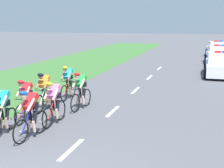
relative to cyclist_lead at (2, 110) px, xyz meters
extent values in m
cube|color=#3D7033|center=(-4.32, 10.69, -0.78)|extent=(7.00, 60.00, 0.01)
cube|color=white|center=(2.49, -0.49, -0.78)|extent=(0.14, 1.60, 0.01)
cube|color=white|center=(2.49, 3.51, -0.78)|extent=(0.14, 1.60, 0.01)
cube|color=white|center=(2.49, 7.51, -0.78)|extent=(0.14, 1.60, 0.01)
cube|color=white|center=(2.49, 11.51, -0.78)|extent=(0.14, 1.60, 0.01)
cube|color=white|center=(2.49, 15.51, -0.78)|extent=(0.14, 1.60, 0.01)
torus|color=black|center=(-0.06, 0.52, -0.42)|extent=(0.12, 0.72, 0.72)
cylinder|color=#99999E|center=(-0.06, 0.52, -0.42)|extent=(0.07, 0.07, 0.06)
cylinder|color=silver|center=(0.00, -0.03, 0.11)|extent=(0.10, 0.55, 0.04)
cylinder|color=silver|center=(-0.02, 0.17, -0.19)|extent=(0.04, 0.04, 0.65)
cube|color=black|center=(-0.02, 0.17, 0.15)|extent=(0.12, 0.23, 0.05)
cube|color=#19B2B7|center=(-0.01, 0.05, 0.35)|extent=(0.34, 0.57, 0.47)
cube|color=black|center=(-0.02, 0.16, 0.19)|extent=(0.30, 0.23, 0.18)
cylinder|color=black|center=(0.08, 0.12, -0.15)|extent=(0.13, 0.23, 0.40)
cylinder|color=tan|center=(0.09, 0.04, -0.41)|extent=(0.11, 0.16, 0.36)
cylinder|color=black|center=(-0.10, 0.10, -0.15)|extent=(0.13, 0.18, 0.40)
cylinder|color=tan|center=(-0.09, 0.02, -0.41)|extent=(0.10, 0.13, 0.36)
cylinder|color=tan|center=(0.18, -0.15, 0.30)|extent=(0.12, 0.41, 0.35)
torus|color=black|center=(0.94, -0.52, -0.42)|extent=(0.11, 0.72, 0.72)
cylinder|color=#99999E|center=(0.94, -0.52, -0.42)|extent=(0.07, 0.07, 0.06)
torus|color=black|center=(1.03, 0.48, -0.42)|extent=(0.11, 0.72, 0.72)
cylinder|color=#99999E|center=(1.03, 0.48, -0.42)|extent=(0.07, 0.07, 0.06)
cylinder|color=#1E1E99|center=(0.98, -0.07, 0.11)|extent=(0.09, 0.55, 0.04)
cylinder|color=#1E1E99|center=(0.97, -0.25, -0.21)|extent=(0.08, 0.48, 0.63)
cylinder|color=#1E1E99|center=(1.00, 0.13, -0.19)|extent=(0.04, 0.04, 0.65)
cylinder|color=black|center=(0.95, -0.42, 0.09)|extent=(0.42, 0.07, 0.03)
cube|color=black|center=(1.00, 0.13, 0.15)|extent=(0.12, 0.23, 0.05)
cube|color=red|center=(0.99, 0.00, 0.35)|extent=(0.33, 0.56, 0.47)
cube|color=black|center=(1.00, 0.12, 0.19)|extent=(0.30, 0.23, 0.18)
cylinder|color=black|center=(1.09, 0.06, -0.15)|extent=(0.13, 0.23, 0.40)
cylinder|color=beige|center=(1.08, -0.02, -0.41)|extent=(0.10, 0.16, 0.36)
cylinder|color=black|center=(0.91, 0.08, -0.15)|extent=(0.13, 0.18, 0.40)
cylinder|color=beige|center=(0.90, 0.00, -0.41)|extent=(0.10, 0.13, 0.36)
cylinder|color=beige|center=(1.13, -0.23, 0.30)|extent=(0.11, 0.41, 0.35)
cylinder|color=beige|center=(0.81, -0.20, 0.30)|extent=(0.11, 0.41, 0.35)
sphere|color=beige|center=(0.96, -0.30, 0.59)|extent=(0.19, 0.19, 0.19)
ellipsoid|color=blue|center=(0.96, -0.31, 0.66)|extent=(0.26, 0.33, 0.24)
torus|color=black|center=(-0.01, 0.93, -0.42)|extent=(0.09, 0.73, 0.72)
cylinder|color=#99999E|center=(-0.01, 0.93, -0.42)|extent=(0.06, 0.06, 0.06)
torus|color=black|center=(-0.07, 1.93, -0.42)|extent=(0.09, 0.73, 0.72)
cylinder|color=#99999E|center=(-0.07, 1.93, -0.42)|extent=(0.06, 0.06, 0.06)
cylinder|color=#B21919|center=(-0.04, 1.38, 0.11)|extent=(0.07, 0.55, 0.04)
cylinder|color=#B21919|center=(-0.02, 1.20, -0.21)|extent=(0.07, 0.48, 0.63)
cylinder|color=#B21919|center=(-0.05, 1.58, -0.19)|extent=(0.04, 0.04, 0.65)
cylinder|color=black|center=(-0.01, 1.03, 0.09)|extent=(0.42, 0.06, 0.03)
cube|color=black|center=(-0.05, 1.58, 0.15)|extent=(0.11, 0.23, 0.05)
cube|color=red|center=(-0.04, 1.45, 0.35)|extent=(0.32, 0.57, 0.45)
cube|color=black|center=(-0.05, 1.57, 0.19)|extent=(0.29, 0.22, 0.18)
cylinder|color=black|center=(0.05, 1.53, -0.15)|extent=(0.12, 0.23, 0.40)
cylinder|color=tan|center=(0.05, 1.45, -0.41)|extent=(0.10, 0.16, 0.36)
cylinder|color=black|center=(-0.13, 1.51, -0.15)|extent=(0.12, 0.18, 0.40)
cylinder|color=tan|center=(-0.13, 1.43, -0.41)|extent=(0.10, 0.13, 0.36)
cylinder|color=tan|center=(0.13, 1.25, 0.30)|extent=(0.10, 0.41, 0.35)
cylinder|color=tan|center=(-0.19, 1.23, 0.30)|extent=(0.10, 0.41, 0.35)
sphere|color=tan|center=(-0.02, 1.15, 0.59)|extent=(0.19, 0.19, 0.19)
ellipsoid|color=red|center=(-0.02, 1.14, 0.66)|extent=(0.25, 0.33, 0.24)
torus|color=black|center=(1.04, 0.90, -0.42)|extent=(0.05, 0.72, 0.72)
cylinder|color=#99999E|center=(1.04, 0.90, -0.42)|extent=(0.06, 0.06, 0.06)
torus|color=black|center=(1.04, 1.90, -0.42)|extent=(0.05, 0.72, 0.72)
cylinder|color=#99999E|center=(1.04, 1.90, -0.42)|extent=(0.06, 0.06, 0.06)
cylinder|color=#B21919|center=(1.04, 1.35, 0.11)|extent=(0.04, 0.55, 0.04)
cylinder|color=#B21919|center=(1.04, 1.17, -0.21)|extent=(0.04, 0.48, 0.63)
cylinder|color=#B21919|center=(1.04, 1.55, -0.19)|extent=(0.04, 0.04, 0.65)
cylinder|color=black|center=(1.04, 1.00, 0.09)|extent=(0.42, 0.03, 0.03)
cube|color=black|center=(1.04, 1.55, 0.15)|extent=(0.10, 0.22, 0.05)
cube|color=pink|center=(1.04, 1.42, 0.35)|extent=(0.28, 0.55, 0.46)
cube|color=black|center=(1.04, 1.54, 0.19)|extent=(0.28, 0.20, 0.18)
cylinder|color=black|center=(1.13, 1.49, -0.15)|extent=(0.11, 0.22, 0.40)
cylinder|color=beige|center=(1.13, 1.41, -0.41)|extent=(0.09, 0.15, 0.36)
cylinder|color=black|center=(0.95, 1.49, -0.15)|extent=(0.11, 0.17, 0.40)
cylinder|color=beige|center=(0.95, 1.41, -0.41)|extent=(0.09, 0.12, 0.36)
cylinder|color=beige|center=(1.20, 1.21, 0.30)|extent=(0.08, 0.40, 0.35)
cylinder|color=beige|center=(0.88, 1.21, 0.30)|extent=(0.08, 0.40, 0.35)
sphere|color=beige|center=(1.04, 1.12, 0.59)|extent=(0.19, 0.19, 0.19)
ellipsoid|color=yellow|center=(1.04, 1.11, 0.66)|extent=(0.23, 0.32, 0.24)
torus|color=black|center=(-0.10, 2.42, -0.42)|extent=(0.09, 0.73, 0.72)
cylinder|color=#99999E|center=(-0.10, 2.42, -0.42)|extent=(0.06, 0.06, 0.06)
torus|color=black|center=(-0.17, 3.42, -0.42)|extent=(0.09, 0.73, 0.72)
cylinder|color=#99999E|center=(-0.17, 3.42, -0.42)|extent=(0.06, 0.06, 0.06)
cylinder|color=silver|center=(-0.13, 2.87, 0.11)|extent=(0.07, 0.55, 0.04)
cylinder|color=silver|center=(-0.12, 2.70, -0.21)|extent=(0.07, 0.48, 0.63)
cylinder|color=silver|center=(-0.14, 3.07, -0.19)|extent=(0.04, 0.04, 0.65)
cylinder|color=black|center=(-0.10, 2.52, 0.09)|extent=(0.42, 0.06, 0.03)
cube|color=black|center=(-0.14, 3.07, 0.15)|extent=(0.12, 0.23, 0.05)
cube|color=orange|center=(-0.13, 2.95, 0.35)|extent=(0.32, 0.56, 0.46)
cube|color=black|center=(-0.14, 3.06, 0.19)|extent=(0.29, 0.22, 0.18)
cylinder|color=black|center=(-0.05, 3.02, -0.15)|extent=(0.13, 0.23, 0.40)
cylinder|color=#9E7051|center=(-0.04, 2.94, -0.41)|extent=(0.10, 0.16, 0.36)
cylinder|color=black|center=(-0.23, 3.01, -0.15)|extent=(0.12, 0.18, 0.40)
cylinder|color=#9E7051|center=(-0.22, 2.93, -0.41)|extent=(0.10, 0.13, 0.36)
cylinder|color=#9E7051|center=(0.04, 2.74, 0.30)|extent=(0.10, 0.41, 0.35)
cylinder|color=#9E7051|center=(-0.28, 2.72, 0.30)|extent=(0.10, 0.41, 0.35)
sphere|color=#9E7051|center=(-0.11, 2.65, 0.59)|extent=(0.19, 0.19, 0.19)
ellipsoid|color=black|center=(-0.11, 2.64, 0.66)|extent=(0.25, 0.33, 0.24)
torus|color=black|center=(1.15, 2.95, -0.42)|extent=(0.11, 0.73, 0.72)
cylinder|color=#99999E|center=(1.15, 2.95, -0.42)|extent=(0.07, 0.07, 0.06)
torus|color=black|center=(1.24, 3.94, -0.42)|extent=(0.11, 0.73, 0.72)
cylinder|color=#99999E|center=(1.24, 3.94, -0.42)|extent=(0.07, 0.07, 0.06)
cylinder|color=black|center=(1.19, 3.39, 0.11)|extent=(0.08, 0.55, 0.04)
cylinder|color=black|center=(1.17, 3.22, -0.21)|extent=(0.08, 0.48, 0.63)
cylinder|color=black|center=(1.21, 3.59, -0.19)|extent=(0.04, 0.04, 0.65)
cylinder|color=black|center=(1.16, 3.04, 0.09)|extent=(0.42, 0.06, 0.03)
cube|color=black|center=(1.21, 3.59, 0.15)|extent=(0.12, 0.23, 0.05)
cube|color=green|center=(1.20, 3.47, 0.35)|extent=(0.33, 0.57, 0.45)
cube|color=black|center=(1.21, 3.58, 0.19)|extent=(0.30, 0.22, 0.18)
cylinder|color=black|center=(1.29, 3.53, -0.15)|extent=(0.13, 0.23, 0.40)
cylinder|color=beige|center=(1.28, 3.45, -0.41)|extent=(0.10, 0.16, 0.36)
cylinder|color=black|center=(1.11, 3.54, -0.15)|extent=(0.12, 0.18, 0.40)
cylinder|color=beige|center=(1.10, 3.46, -0.41)|extent=(0.10, 0.13, 0.36)
cylinder|color=beige|center=(1.34, 3.24, 0.30)|extent=(0.11, 0.41, 0.35)
cylinder|color=beige|center=(1.02, 3.27, 0.30)|extent=(0.11, 0.41, 0.35)
sphere|color=beige|center=(1.17, 3.17, 0.59)|extent=(0.19, 0.19, 0.19)
ellipsoid|color=red|center=(1.17, 3.16, 0.66)|extent=(0.26, 0.33, 0.24)
torus|color=black|center=(0.01, 4.38, -0.42)|extent=(0.07, 0.73, 0.72)
cylinder|color=#99999E|center=(0.01, 4.38, -0.42)|extent=(0.06, 0.06, 0.06)
torus|color=black|center=(-0.02, 5.38, -0.42)|extent=(0.07, 0.73, 0.72)
cylinder|color=#99999E|center=(-0.02, 5.38, -0.42)|extent=(0.06, 0.06, 0.06)
cylinder|color=#B21919|center=(0.00, 4.83, 0.11)|extent=(0.05, 0.55, 0.04)
cylinder|color=#B21919|center=(0.00, 4.65, -0.21)|extent=(0.06, 0.48, 0.63)
cylinder|color=#B21919|center=(-0.01, 5.03, -0.19)|extent=(0.04, 0.04, 0.65)
cylinder|color=black|center=(0.01, 4.48, 0.09)|extent=(0.42, 0.04, 0.03)
cube|color=black|center=(-0.01, 5.03, 0.15)|extent=(0.11, 0.22, 0.05)
cube|color=#19B2B7|center=(0.00, 4.90, 0.35)|extent=(0.30, 0.55, 0.46)
cube|color=black|center=(-0.01, 5.02, 0.19)|extent=(0.29, 0.21, 0.18)
cylinder|color=black|center=(0.08, 4.97, -0.15)|extent=(0.12, 0.23, 0.40)
cylinder|color=#9E7051|center=(0.09, 4.89, -0.41)|extent=(0.10, 0.16, 0.36)
cylinder|color=black|center=(-0.10, 4.97, -0.15)|extent=(0.12, 0.17, 0.40)
cylinder|color=#9E7051|center=(-0.09, 4.89, -0.41)|extent=(0.09, 0.13, 0.36)
cylinder|color=#9E7051|center=(0.16, 4.70, 0.30)|extent=(0.09, 0.40, 0.35)
cylinder|color=#9E7051|center=(-0.16, 4.68, 0.30)|extent=(0.09, 0.40, 0.35)
sphere|color=#9E7051|center=(0.01, 4.60, 0.59)|extent=(0.19, 0.19, 0.19)
ellipsoid|color=yellow|center=(0.01, 4.59, 0.66)|extent=(0.24, 0.32, 0.24)
cube|color=silver|center=(6.69, 13.39, -0.27)|extent=(1.87, 4.44, 0.72)
cube|color=silver|center=(6.69, 13.29, 0.39)|extent=(1.61, 2.14, 0.60)
cube|color=#283342|center=(6.66, 14.30, 0.37)|extent=(1.44, 0.12, 0.51)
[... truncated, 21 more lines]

